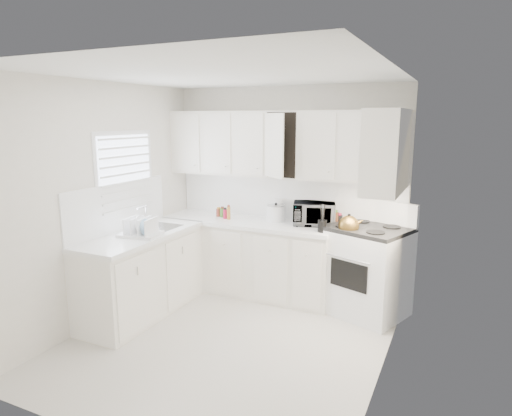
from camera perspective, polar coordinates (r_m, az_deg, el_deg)
The scene contains 32 objects.
floor at distance 4.72m, azimuth -3.75°, elevation -16.62°, with size 3.20×3.20×0.00m, color silver.
ceiling at distance 4.19m, azimuth -4.23°, elevation 16.63°, with size 3.20×3.20×0.00m, color white.
wall_back at distance 5.70m, azimuth 3.84°, elevation 2.11°, with size 3.00×3.00×0.00m, color white.
wall_front at distance 3.02m, azimuth -18.93°, elevation -6.87°, with size 3.00×3.00×0.00m, color white.
wall_left at distance 5.15m, azimuth -18.73°, elevation 0.55°, with size 3.20×3.20×0.00m, color white.
wall_right at distance 3.79m, azimuth 16.29°, elevation -3.04°, with size 3.20×3.20×0.00m, color white.
window_blinds at distance 5.36m, azimuth -16.17°, elevation 3.80°, with size 0.06×0.96×1.06m, color white, non-canonical shape.
lower_cabinets_back at distance 5.78m, azimuth -0.99°, elevation -6.40°, with size 2.22×0.60×0.90m, color white, non-canonical shape.
lower_cabinets_left at distance 5.32m, azimuth -14.28°, elevation -8.36°, with size 0.60×1.60×0.90m, color white, non-canonical shape.
countertop_back at distance 5.64m, azimuth -1.05°, elevation -1.84°, with size 2.24×0.64×0.05m, color white.
countertop_left at distance 5.18m, azimuth -14.45°, elevation -3.42°, with size 0.64×1.62×0.05m, color white.
backsplash_back at distance 5.70m, azimuth 3.79°, elevation 1.35°, with size 2.98×0.02×0.55m, color white.
backsplash_left at distance 5.30m, azimuth -17.12°, elevation 0.11°, with size 0.02×1.60×0.55m, color white.
upper_cabinets_back at distance 5.52m, azimuth 3.24°, elevation 3.91°, with size 3.00×0.33×0.80m, color white, non-canonical shape.
upper_cabinets_right at distance 4.57m, azimuth 16.00°, elevation 1.94°, with size 0.33×0.90×0.80m, color white, non-canonical shape.
sink at distance 5.41m, azimuth -12.19°, elevation -1.10°, with size 0.42×0.38×0.30m, color gray, non-canonical shape.
stove at distance 5.25m, azimuth 13.86°, elevation -6.28°, with size 0.85×0.70×1.31m, color white, non-canonical shape.
tea_kettle at distance 5.02m, azimuth 11.71°, elevation -2.03°, with size 0.28×0.24×0.26m, color olive, non-canonical shape.
frying_pan at distance 5.29m, azimuth 16.28°, elevation -2.76°, with size 0.25×0.42×0.04m, color black, non-canonical shape.
microwave at distance 5.42m, azimuth 7.39°, elevation -0.40°, with size 0.49×0.27×0.33m, color gray.
rice_cooker at distance 5.58m, azimuth 2.55°, elevation -0.50°, with size 0.23×0.23×0.23m, color white, non-canonical shape.
paper_towel at distance 5.67m, azimuth 2.94°, elevation -0.14°, with size 0.12×0.12×0.27m, color white.
utensil_crock at distance 5.08m, azimuth 8.45°, elevation -1.23°, with size 0.11×0.11×0.33m, color black, non-canonical shape.
dish_rack at distance 5.05m, azimuth -14.52°, elevation -2.15°, with size 0.42×0.32×0.23m, color white, non-canonical shape.
spice_left_0 at distance 5.95m, azimuth -4.49°, elevation -0.30°, with size 0.06×0.06×0.13m, color maroon.
spice_left_1 at distance 5.83m, azimuth -4.28°, elevation -0.52°, with size 0.06×0.06×0.13m, color #3B7828.
spice_left_2 at distance 5.88m, azimuth -3.21°, elevation -0.42°, with size 0.06×0.06×0.13m, color #C91A46.
spice_left_3 at distance 5.76m, azimuth -2.98°, elevation -0.65°, with size 0.06×0.06×0.13m, color #C17F2D.
sauce_right_0 at distance 5.43m, azimuth 8.97°, elevation -1.20°, with size 0.06×0.06×0.19m, color #C91A46.
sauce_right_1 at distance 5.36m, azimuth 9.36°, elevation -1.38°, with size 0.06×0.06×0.19m, color #C17F2D.
sauce_right_2 at distance 5.40m, azimuth 10.09°, elevation -1.30°, with size 0.06×0.06×0.19m, color brown.
sauce_right_3 at distance 5.33m, azimuth 10.49°, elevation -1.48°, with size 0.06×0.06×0.19m, color black.
Camera 1 is at (2.03, -3.64, 2.21)m, focal length 31.45 mm.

